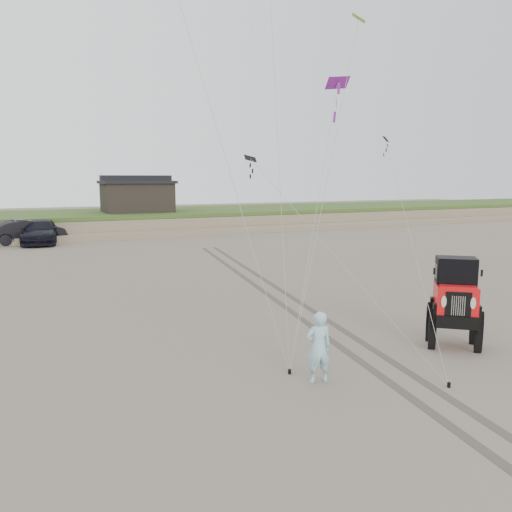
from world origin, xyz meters
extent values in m
plane|color=#6B6054|center=(0.00, 0.00, 0.00)|extent=(160.00, 160.00, 0.00)
cube|color=#7A6B54|center=(0.00, 38.00, 0.70)|extent=(160.00, 12.00, 1.40)
cube|color=#2D4719|center=(0.00, 38.00, 1.55)|extent=(160.00, 12.00, 0.35)
cube|color=#7A6B54|center=(0.00, 31.50, 0.25)|extent=(160.00, 3.50, 0.50)
cube|color=black|center=(2.00, 37.00, 3.03)|extent=(6.00, 5.00, 2.60)
cube|color=black|center=(2.00, 37.00, 4.45)|extent=(6.40, 5.40, 0.25)
cube|color=black|center=(2.00, 37.00, 4.83)|extent=(6.40, 1.20, 0.50)
imported|color=black|center=(-7.44, 30.90, 0.89)|extent=(5.69, 3.03, 1.78)
imported|color=black|center=(-6.51, 30.36, 0.86)|extent=(3.03, 6.14, 1.72)
imported|color=#89BFD4|center=(-1.19, -0.22, 0.87)|extent=(0.70, 0.53, 1.73)
cube|color=black|center=(0.29, 7.10, 5.53)|extent=(0.50, 0.26, 0.30)
cube|color=#7F1A91|center=(5.38, 9.20, 8.92)|extent=(1.12, 0.64, 0.54)
cube|color=black|center=(5.21, 5.60, 6.27)|extent=(0.36, 0.43, 0.27)
cube|color=#78CF24|center=(4.02, 5.88, 10.50)|extent=(0.88, 0.91, 0.44)
cylinder|color=black|center=(-1.58, 0.50, 0.06)|extent=(0.08, 0.08, 0.12)
cylinder|color=black|center=(1.41, -1.76, 0.06)|extent=(0.08, 0.08, 0.12)
cube|color=#4C443D|center=(1.60, 8.00, 0.00)|extent=(4.42, 29.74, 0.01)
cube|color=#4C443D|center=(2.40, 8.00, 0.00)|extent=(4.42, 29.74, 0.01)
camera|label=1|loc=(-7.23, -9.89, 4.82)|focal=35.00mm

